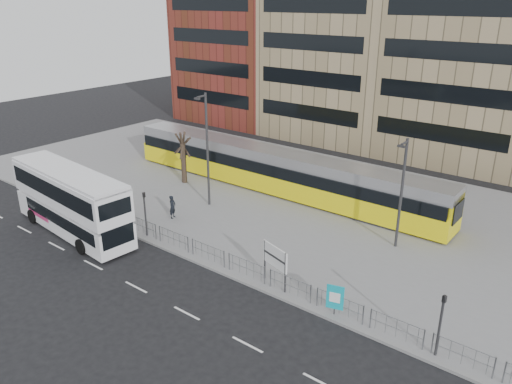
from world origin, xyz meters
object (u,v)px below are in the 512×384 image
Objects in this scene: pedestrian at (173,207)px; double_decker_bus at (71,199)px; lamp_post_west at (207,146)px; traffic_light_west at (145,208)px; tram at (275,170)px; traffic_light_east at (441,318)px; bare_tree at (182,130)px; lamp_post_east at (401,189)px; ad_panel at (335,298)px; station_sign at (275,259)px.

double_decker_bus is at bearing 130.41° from pedestrian.
pedestrian is 5.14m from lamp_post_west.
double_decker_bus is 3.66× the size of traffic_light_west.
tram is (6.36, 14.61, -0.54)m from double_decker_bus.
tram is at bearing 167.29° from traffic_light_east.
double_decker_bus is 6.91m from pedestrian.
lamp_post_east is at bearing -0.24° from bare_tree.
traffic_light_east is at bearing -14.89° from ad_panel.
pedestrian is 0.24× the size of lamp_post_east.
ad_panel is 16.60m from lamp_post_west.
pedestrian is 3.35m from traffic_light_west.
lamp_post_east is at bearing 9.14° from lamp_post_west.
pedestrian is at bearing 60.24° from double_decker_bus.
station_sign is (8.61, -11.81, -0.09)m from tram.
ad_panel is at bearing -23.99° from lamp_post_west.
pedestrian is at bearing -177.17° from station_sign.
lamp_post_west is at bearing 106.22° from traffic_light_west.
tram is 17.63× the size of ad_panel.
traffic_light_east is at bearing -34.35° from tram.
tram is at bearing 164.42° from lamp_post_east.
ad_panel is at bearing 11.07° from station_sign.
lamp_post_east reaches higher than double_decker_bus.
lamp_post_east is at bearing 77.81° from ad_panel.
double_decker_bus is 6.67× the size of pedestrian.
ad_panel is at bearing -86.17° from lamp_post_east.
lamp_post_east reaches higher than pedestrian.
station_sign is 11.50m from pedestrian.
double_decker_bus is 19.17m from ad_panel.
pedestrian is at bearing 152.16° from ad_panel.
pedestrian is at bearing -158.62° from lamp_post_east.
bare_tree is (-7.25, -3.27, 2.91)m from tram.
double_decker_bus is 3.66× the size of traffic_light_east.
traffic_light_east is (9.12, -0.30, 0.33)m from station_sign.
tram is 14.62m from station_sign.
lamp_post_west reaches higher than traffic_light_west.
double_decker_bus is at bearing -152.45° from traffic_light_east.
bare_tree is at bearing 179.76° from lamp_post_east.
pedestrian is 15.92m from lamp_post_east.
bare_tree reaches higher than traffic_light_west.
pedestrian is 0.26× the size of bare_tree.
lamp_post_west is 1.34× the size of bare_tree.
station_sign is at bearing -28.31° from bare_tree.
station_sign is 0.77× the size of traffic_light_east.
lamp_post_west is (-14.78, 6.58, 3.70)m from ad_panel.
traffic_light_east is 0.43× the size of lamp_post_east.
pedestrian is at bearing 116.42° from traffic_light_west.
ad_panel is (4.01, -0.40, -0.67)m from station_sign.
lamp_post_east reaches higher than traffic_light_east.
double_decker_bus is 10.20m from lamp_post_west.
lamp_post_west is at bearing 166.95° from station_sign.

